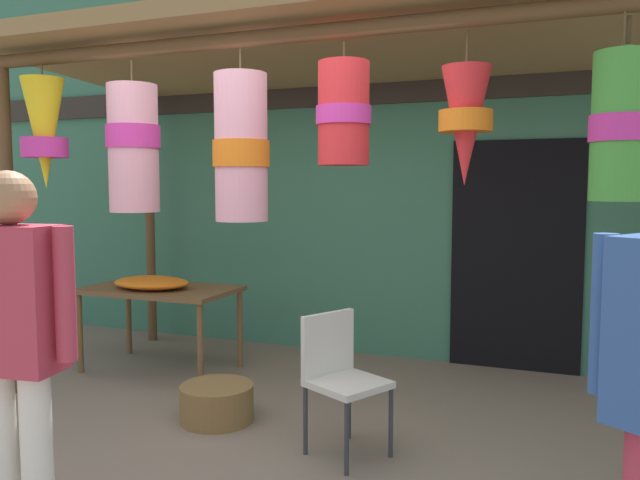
{
  "coord_description": "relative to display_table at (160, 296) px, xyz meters",
  "views": [
    {
      "loc": [
        1.83,
        -3.41,
        1.61
      ],
      "look_at": [
        0.2,
        0.77,
        1.22
      ],
      "focal_mm": 35.1,
      "sensor_mm": 36.0,
      "label": 1
    }
  ],
  "objects": [
    {
      "name": "wicker_basket_by_table",
      "position": [
        1.06,
        -0.86,
        -0.53
      ],
      "size": [
        0.5,
        0.5,
        0.25
      ],
      "primitive_type": "cylinder",
      "color": "brown",
      "rests_on": "ground_plane"
    },
    {
      "name": "vendor_in_orange",
      "position": [
        1.09,
        -2.54,
        0.34
      ],
      "size": [
        0.59,
        0.27,
        1.67
      ],
      "color": "silver",
      "rests_on": "ground_plane"
    },
    {
      "name": "flower_heap_on_table",
      "position": [
        -0.02,
        -0.08,
        0.13
      ],
      "size": [
        0.68,
        0.48,
        0.1
      ],
      "color": "orange",
      "rests_on": "display_table"
    },
    {
      "name": "ground_plane",
      "position": [
        1.41,
        -1.08,
        -0.65
      ],
      "size": [
        30.0,
        30.0,
        0.0
      ],
      "primitive_type": "plane",
      "color": "#756656"
    },
    {
      "name": "display_table",
      "position": [
        0.0,
        0.0,
        0.0
      ],
      "size": [
        1.3,
        0.75,
        0.73
      ],
      "color": "brown",
      "rests_on": "ground_plane"
    },
    {
      "name": "market_stall_canopy",
      "position": [
        1.56,
        -0.27,
        1.74
      ],
      "size": [
        5.09,
        2.26,
        2.76
      ],
      "color": "brown",
      "rests_on": "ground_plane"
    },
    {
      "name": "folding_chair",
      "position": [
        2.01,
        -1.03,
        -0.15
      ],
      "size": [
        0.54,
        0.54,
        0.84
      ],
      "color": "beige",
      "rests_on": "ground_plane"
    },
    {
      "name": "shop_facade",
      "position": [
        1.42,
        1.27,
        1.34
      ],
      "size": [
        10.28,
        0.29,
        3.99
      ],
      "color": "#387056",
      "rests_on": "ground_plane"
    }
  ]
}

